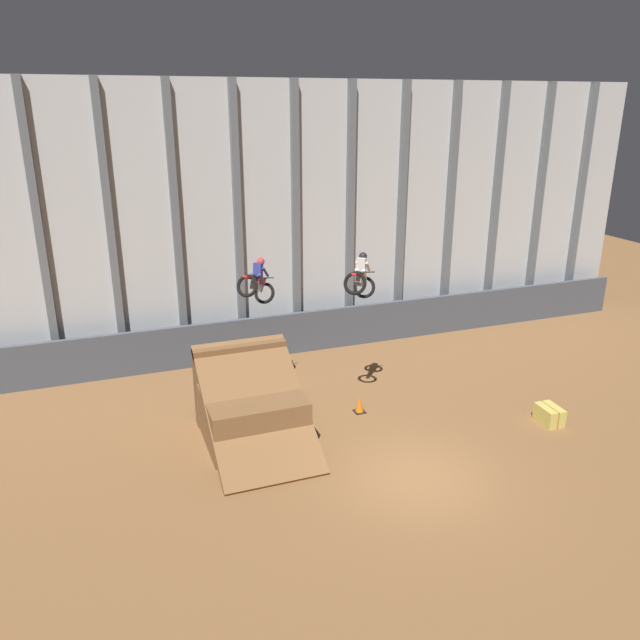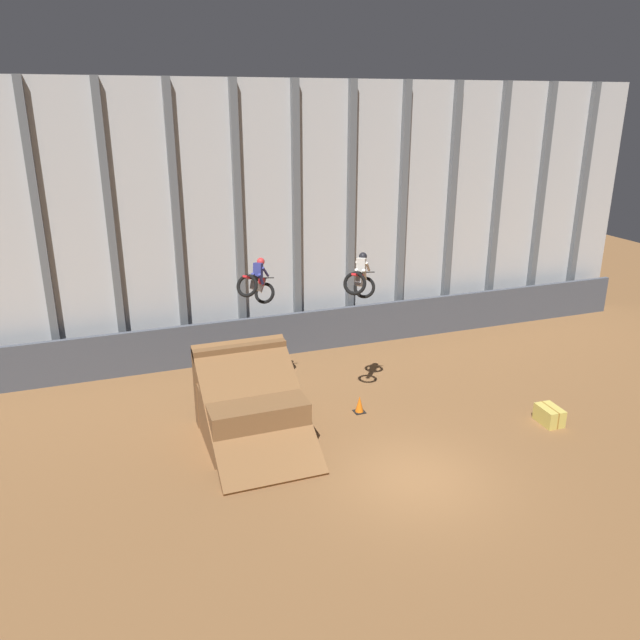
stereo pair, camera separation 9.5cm
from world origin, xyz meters
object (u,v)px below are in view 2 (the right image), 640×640
Objects in this scene: dirt_ramp at (250,406)px; hay_bale_trackside at (549,415)px; rider_bike_right_air at (360,278)px; rider_bike_left_air at (257,283)px; traffic_cone_near_ramp at (359,404)px.

hay_bale_trackside is (9.19, -2.63, -0.67)m from dirt_ramp.
dirt_ramp is at bearing 164.04° from hay_bale_trackside.
rider_bike_left_air is at bearing -169.74° from rider_bike_right_air.
rider_bike_left_air is at bearing 67.52° from dirt_ramp.
dirt_ramp reaches higher than traffic_cone_near_ramp.
rider_bike_left_air is 5.27m from traffic_cone_near_ramp.
rider_bike_right_air reaches higher than dirt_ramp.
traffic_cone_near_ramp is (3.75, 0.15, -0.67)m from dirt_ramp.
rider_bike_right_air is at bearing 9.93° from dirt_ramp.
hay_bale_trackside is (8.27, -4.85, -3.93)m from rider_bike_left_air.
dirt_ramp is 5.32m from rider_bike_right_air.
rider_bike_left_air is at bearing 149.60° from hay_bale_trackside.
rider_bike_right_air is (3.00, -1.54, 0.26)m from rider_bike_left_air.
rider_bike_right_air is at bearing 147.82° from hay_bale_trackside.
rider_bike_left_air is 1.89× the size of hay_bale_trackside.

